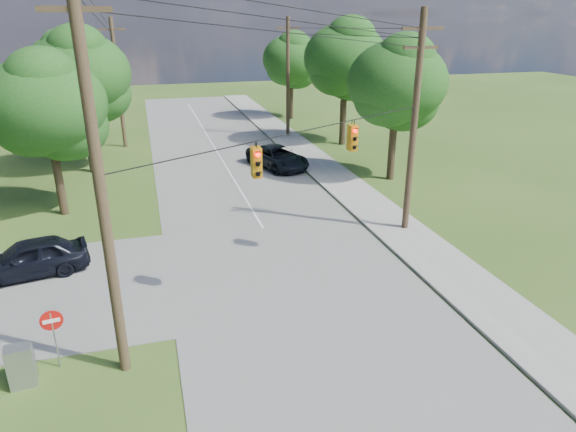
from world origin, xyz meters
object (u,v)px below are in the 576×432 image
object	(u,v)px
pole_sw	(98,175)
pole_north_e	(288,77)
pole_north_w	(118,83)
do_not_enter_sign	(52,326)
car_main_north	(277,157)
car_cross_dark	(29,258)
control_cabinet	(21,366)
pole_ne	(414,122)

from	to	relation	value
pole_sw	pole_north_e	size ratio (longest dim) A/B	1.20
pole_north_w	do_not_enter_sign	distance (m)	29.27
car_main_north	do_not_enter_sign	bearing A→B (deg)	-140.04
pole_north_e	car_cross_dark	bearing A→B (deg)	-127.89
do_not_enter_sign	car_main_north	bearing A→B (deg)	49.67
control_cabinet	do_not_enter_sign	xyz separation A→B (m)	(0.90, 0.60, 0.83)
pole_ne	pole_sw	bearing A→B (deg)	-150.62
pole_sw	car_main_north	world-z (taller)	pole_sw
pole_sw	pole_north_w	distance (m)	29.62
pole_north_e	pole_north_w	bearing A→B (deg)	180.00
pole_sw	pole_north_e	world-z (taller)	pole_sw
do_not_enter_sign	control_cabinet	bearing A→B (deg)	-155.10
pole_ne	control_cabinet	distance (m)	18.66
control_cabinet	pole_north_w	bearing A→B (deg)	77.75
control_cabinet	do_not_enter_sign	size ratio (longest dim) A/B	0.65
pole_north_w	pole_north_e	bearing A→B (deg)	0.00
pole_north_e	do_not_enter_sign	distance (m)	33.06
pole_sw	pole_ne	bearing A→B (deg)	29.38
pole_ne	control_cabinet	size ratio (longest dim) A/B	7.98
pole_north_w	car_cross_dark	bearing A→B (deg)	-98.78
pole_north_w	car_main_north	xyz separation A→B (m)	(10.50, -9.41, -4.35)
pole_sw	control_cabinet	bearing A→B (deg)	-179.99
pole_north_w	control_cabinet	bearing A→B (deg)	-94.73
car_main_north	control_cabinet	size ratio (longest dim) A/B	4.10
car_main_north	control_cabinet	world-z (taller)	car_main_north
do_not_enter_sign	car_cross_dark	bearing A→B (deg)	96.99
pole_north_w	car_cross_dark	xyz separation A→B (m)	(-3.44, -22.28, -4.31)
car_main_north	pole_north_w	bearing A→B (deg)	119.68
pole_north_e	control_cabinet	bearing A→B (deg)	-118.91
control_cabinet	pole_north_e	bearing A→B (deg)	53.56
pole_north_w	control_cabinet	xyz separation A→B (m)	(-2.45, -29.60, -4.47)
do_not_enter_sign	pole_north_w	bearing A→B (deg)	78.21
pole_sw	pole_ne	size ratio (longest dim) A/B	1.14
pole_sw	pole_ne	xyz separation A→B (m)	(13.50, 7.60, -0.76)
car_cross_dark	pole_sw	bearing A→B (deg)	16.25
pole_north_e	pole_north_w	world-z (taller)	same
pole_sw	control_cabinet	distance (m)	6.25
car_cross_dark	control_cabinet	size ratio (longest dim) A/B	3.52
pole_ne	car_cross_dark	xyz separation A→B (m)	(-17.34, -0.28, -4.65)
pole_sw	pole_north_w	size ratio (longest dim) A/B	1.20
pole_ne	pole_north_e	bearing A→B (deg)	90.00
do_not_enter_sign	pole_sw	bearing A→B (deg)	-25.79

